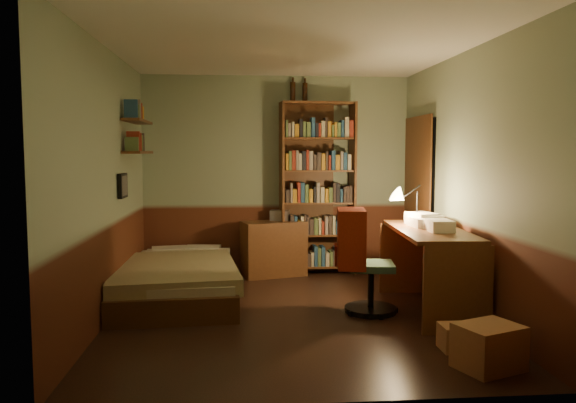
{
  "coord_description": "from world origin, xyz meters",
  "views": [
    {
      "loc": [
        -0.49,
        -5.43,
        1.6
      ],
      "look_at": [
        0.0,
        0.25,
        1.1
      ],
      "focal_mm": 35.0,
      "sensor_mm": 36.0,
      "label": 1
    }
  ],
  "objects": [
    {
      "name": "cardboard_box_a",
      "position": [
        1.34,
        -1.54,
        0.17
      ],
      "size": [
        0.54,
        0.49,
        0.33
      ],
      "primitive_type": "cube",
      "rotation": [
        0.0,
        0.0,
        0.37
      ],
      "color": "#A9764B",
      "rests_on": "ground"
    },
    {
      "name": "paper_stack",
      "position": [
        1.43,
        0.32,
        0.9
      ],
      "size": [
        0.32,
        0.38,
        0.13
      ],
      "primitive_type": "cube",
      "rotation": [
        0.0,
        0.0,
        0.27
      ],
      "color": "silver",
      "rests_on": "desk"
    },
    {
      "name": "desk",
      "position": [
        1.4,
        -0.0,
        0.42
      ],
      "size": [
        0.75,
        1.6,
        0.83
      ],
      "primitive_type": "cube",
      "rotation": [
        0.0,
        0.0,
        -0.07
      ],
      "color": "#532F18",
      "rests_on": "ground"
    },
    {
      "name": "wall_back",
      "position": [
        0.0,
        2.01,
        1.3
      ],
      "size": [
        3.5,
        0.02,
        2.6
      ],
      "primitive_type": "cube",
      "color": "gray",
      "rests_on": "ground"
    },
    {
      "name": "doorway",
      "position": [
        1.72,
        1.3,
        1.0
      ],
      "size": [
        0.06,
        0.9,
        2.0
      ],
      "primitive_type": "cube",
      "color": "black",
      "rests_on": "ground"
    },
    {
      "name": "floor",
      "position": [
        0.0,
        0.0,
        -0.01
      ],
      "size": [
        3.5,
        4.0,
        0.02
      ],
      "primitive_type": "cube",
      "color": "black",
      "rests_on": "ground"
    },
    {
      "name": "wall_right",
      "position": [
        1.76,
        0.0,
        1.3
      ],
      "size": [
        0.02,
        4.0,
        2.6
      ],
      "primitive_type": "cube",
      "color": "gray",
      "rests_on": "ground"
    },
    {
      "name": "red_jacket",
      "position": [
        0.72,
        0.14,
        1.42
      ],
      "size": [
        0.43,
        0.55,
        0.58
      ],
      "primitive_type": "cube",
      "rotation": [
        0.0,
        0.0,
        0.37
      ],
      "color": "maroon",
      "rests_on": "office_chair"
    },
    {
      "name": "framed_picture",
      "position": [
        -1.72,
        0.6,
        1.25
      ],
      "size": [
        0.04,
        0.32,
        0.26
      ],
      "primitive_type": "cube",
      "color": "black",
      "rests_on": "wall_left"
    },
    {
      "name": "bottle_right",
      "position": [
        0.37,
        1.96,
        2.38
      ],
      "size": [
        0.07,
        0.07,
        0.25
      ],
      "primitive_type": "cylinder",
      "rotation": [
        0.0,
        0.0,
        0.11
      ],
      "color": "black",
      "rests_on": "bookshelf"
    },
    {
      "name": "wall_shelf_lower",
      "position": [
        -1.64,
        1.1,
        1.6
      ],
      "size": [
        0.2,
        0.9,
        0.03
      ],
      "primitive_type": "cube",
      "color": "#532F18",
      "rests_on": "wall_left"
    },
    {
      "name": "wall_shelf_upper",
      "position": [
        -1.64,
        1.1,
        1.95
      ],
      "size": [
        0.2,
        0.9,
        0.03
      ],
      "primitive_type": "cube",
      "color": "#532F18",
      "rests_on": "wall_left"
    },
    {
      "name": "bookshelf",
      "position": [
        0.52,
        1.85,
        1.13
      ],
      "size": [
        0.99,
        0.38,
        2.25
      ],
      "primitive_type": "cube",
      "rotation": [
        0.0,
        0.0,
        0.08
      ],
      "color": "#532F18",
      "rests_on": "ground"
    },
    {
      "name": "bed",
      "position": [
        -1.19,
        0.82,
        0.34
      ],
      "size": [
        1.36,
        2.35,
        0.68
      ],
      "primitive_type": "cube",
      "rotation": [
        0.0,
        0.0,
        0.06
      ],
      "color": "olive",
      "rests_on": "ground"
    },
    {
      "name": "mini_stereo",
      "position": [
        0.03,
        1.89,
        0.78
      ],
      "size": [
        0.28,
        0.24,
        0.13
      ],
      "primitive_type": "cube",
      "rotation": [
        0.0,
        0.0,
        -0.22
      ],
      "color": "#B2B2B7",
      "rests_on": "dresser"
    },
    {
      "name": "bottle_left",
      "position": [
        0.21,
        1.96,
        2.38
      ],
      "size": [
        0.08,
        0.08,
        0.26
      ],
      "primitive_type": "cylinder",
      "rotation": [
        0.0,
        0.0,
        -0.15
      ],
      "color": "black",
      "rests_on": "bookshelf"
    },
    {
      "name": "desk_lamp",
      "position": [
        1.4,
        0.4,
        1.11
      ],
      "size": [
        0.18,
        0.18,
        0.55
      ],
      "primitive_type": "cone",
      "rotation": [
        0.0,
        0.0,
        -0.06
      ],
      "color": "black",
      "rests_on": "desk"
    },
    {
      "name": "office_chair",
      "position": [
        0.81,
        -0.01,
        0.57
      ],
      "size": [
        0.63,
        0.57,
        1.13
      ],
      "primitive_type": "cube",
      "rotation": [
        0.0,
        0.0,
        -0.15
      ],
      "color": "#325541",
      "rests_on": "ground"
    },
    {
      "name": "wall_left",
      "position": [
        -1.76,
        0.0,
        1.3
      ],
      "size": [
        0.02,
        4.0,
        2.6
      ],
      "primitive_type": "cube",
      "color": "gray",
      "rests_on": "ground"
    },
    {
      "name": "cardboard_box_b",
      "position": [
        1.27,
        -1.13,
        0.1
      ],
      "size": [
        0.29,
        0.24,
        0.21
      ],
      "primitive_type": "cube",
      "rotation": [
        0.0,
        0.0,
        -0.01
      ],
      "color": "#A9764B",
      "rests_on": "ground"
    },
    {
      "name": "wall_front",
      "position": [
        0.0,
        -2.01,
        1.3
      ],
      "size": [
        3.5,
        0.02,
        2.6
      ],
      "primitive_type": "cube",
      "color": "gray",
      "rests_on": "ground"
    },
    {
      "name": "ceiling",
      "position": [
        0.0,
        0.0,
        2.61
      ],
      "size": [
        3.5,
        4.0,
        0.02
      ],
      "primitive_type": "cube",
      "color": "silver",
      "rests_on": "wall_back"
    },
    {
      "name": "door_trim",
      "position": [
        1.69,
        1.3,
        1.0
      ],
      "size": [
        0.02,
        0.98,
        2.08
      ],
      "primitive_type": "cube",
      "color": "#402410",
      "rests_on": "ground"
    },
    {
      "name": "dresser",
      "position": [
        -0.06,
        1.76,
        0.36
      ],
      "size": [
        0.88,
        0.6,
        0.71
      ],
      "primitive_type": "cube",
      "rotation": [
        0.0,
        0.0,
        0.27
      ],
      "color": "#532F18",
      "rests_on": "ground"
    }
  ]
}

